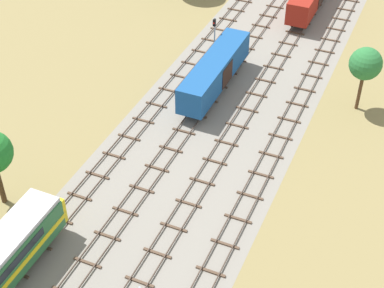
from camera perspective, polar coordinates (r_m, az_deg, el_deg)
ground_plane at (r=59.88m, az=2.54°, el=2.53°), size 480.00×480.00×0.00m
ballast_bed at (r=59.87m, az=2.54°, el=2.53°), size 17.48×176.00×0.01m
track_far_left at (r=62.76m, az=-2.87°, el=4.59°), size 2.40×126.00×0.29m
track_left at (r=61.22m, az=0.93°, el=3.64°), size 2.40×126.00×0.29m
track_centre_left at (r=59.97m, az=4.89°, el=2.64°), size 2.40×126.00×0.29m
track_centre at (r=59.03m, az=8.99°, el=1.58°), size 2.40×126.00×0.29m
freight_boxcar_left_mid at (r=62.71m, az=2.24°, el=7.10°), size 2.87×14.00×3.60m
signal_post_near at (r=67.19m, az=2.19°, el=10.53°), size 0.28×0.47×5.62m
lineside_tree_0 at (r=60.75m, az=16.48°, el=7.44°), size 3.29×3.29×7.01m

